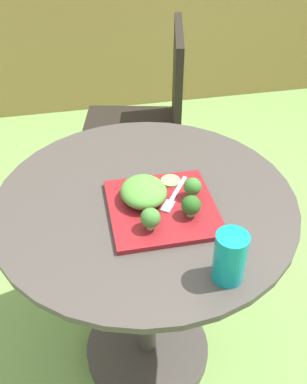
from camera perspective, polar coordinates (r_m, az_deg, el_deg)
ground_plane at (r=1.73m, az=-0.78°, el=-19.79°), size 12.00×12.00×0.00m
bamboo_fence at (r=2.96m, az=-8.66°, el=22.41°), size 8.00×0.08×1.33m
patio_table at (r=1.38m, az=-0.94°, el=-10.32°), size 0.80×0.80×0.73m
patio_chair at (r=1.98m, az=-0.29°, el=10.01°), size 0.53×0.53×0.90m
salad_plate at (r=1.13m, az=1.13°, el=-2.11°), size 0.27×0.27×0.01m
drinking_glass at (r=0.95m, az=9.77°, el=-8.55°), size 0.07×0.07×0.12m
fork at (r=1.15m, az=2.57°, el=-0.67°), size 0.10×0.14×0.00m
lettuce_mound at (r=1.13m, az=-1.28°, el=0.05°), size 0.12×0.13×0.05m
broccoli_floret_0 at (r=1.08m, az=4.87°, el=-1.72°), size 0.05×0.05×0.06m
broccoli_floret_1 at (r=1.04m, az=-0.40°, el=-3.37°), size 0.05×0.05×0.06m
broccoli_floret_2 at (r=1.14m, az=5.04°, el=0.67°), size 0.05×0.05×0.06m
cucumber_slice_0 at (r=1.20m, az=2.22°, el=1.46°), size 0.05×0.05×0.01m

